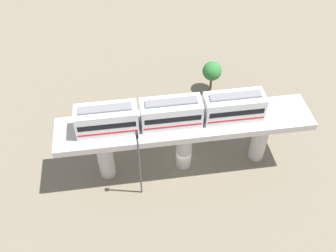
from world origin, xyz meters
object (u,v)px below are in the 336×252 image
object	(u,v)px
train	(171,113)
signal_post	(139,162)
parked_car_red	(169,114)
tree_near_viaduct	(212,71)
parked_car_silver	(105,112)

from	to	relation	value
train	signal_post	size ratio (longest dim) A/B	1.99
train	parked_car_red	world-z (taller)	train
parked_car_red	tree_near_viaduct	distance (m)	9.24
signal_post	tree_near_viaduct	bearing A→B (deg)	144.71
train	parked_car_silver	bearing A→B (deg)	-142.34
tree_near_viaduct	train	bearing A→B (deg)	-30.65
parked_car_red	parked_car_silver	bearing A→B (deg)	-115.91
tree_near_viaduct	signal_post	size ratio (longest dim) A/B	0.48
tree_near_viaduct	signal_post	xyz separation A→B (m)	(17.03, -12.05, 2.20)
parked_car_silver	parked_car_red	distance (m)	9.05
parked_car_red	signal_post	distance (m)	13.69
parked_car_red	signal_post	bearing A→B (deg)	-37.01
parked_car_red	tree_near_viaduct	xyz separation A→B (m)	(-5.25, 7.10, 2.72)
parked_car_silver	tree_near_viaduct	distance (m)	16.55
parked_car_red	tree_near_viaduct	world-z (taller)	tree_near_viaduct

